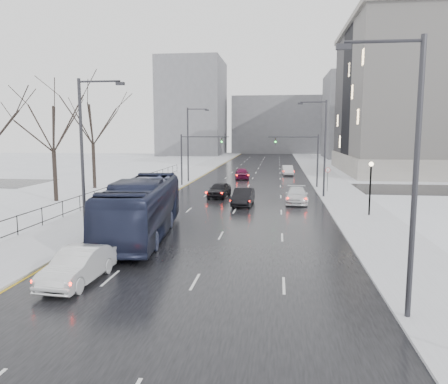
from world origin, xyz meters
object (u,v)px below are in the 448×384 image
at_px(streetlight_l_near, 85,151).
at_px(sedan_right_near, 243,197).
at_px(no_uturn_sign, 328,172).
at_px(sedan_center_near, 219,190).
at_px(streetlight_r_mid, 323,144).
at_px(sedan_right_distant, 288,170).
at_px(streetlight_r_near, 409,166).
at_px(lamppost_r_mid, 370,181).
at_px(streetlight_l_far, 190,141).
at_px(sedan_left_near, 78,266).
at_px(bus, 142,208).
at_px(tree_park_d, 56,202).
at_px(sedan_right_far, 297,195).
at_px(sedan_center_far, 242,173).
at_px(mast_signal_left, 190,154).
at_px(tree_park_e, 95,189).
at_px(mast_signal_right, 309,154).

height_order(streetlight_l_near, sedan_right_near, streetlight_l_near).
xyz_separation_m(no_uturn_sign, sedan_center_near, (-11.59, -5.06, -1.48)).
height_order(streetlight_r_mid, sedan_right_distant, streetlight_r_mid).
distance_m(streetlight_r_near, lamppost_r_mid, 20.38).
xyz_separation_m(streetlight_l_near, streetlight_l_far, (0.00, 32.00, 0.00)).
bearing_deg(sedan_left_near, bus, 91.93).
bearing_deg(no_uturn_sign, sedan_left_near, -114.39).
xyz_separation_m(tree_park_d, streetlight_r_mid, (25.97, 6.00, 5.62)).
bearing_deg(streetlight_l_far, sedan_center_near, -66.12).
xyz_separation_m(sedan_right_far, sedan_right_distant, (-0.30, 27.79, 0.01)).
height_order(streetlight_r_mid, bus, streetlight_r_mid).
distance_m(sedan_right_near, sedan_right_distant, 30.06).
distance_m(streetlight_l_near, sedan_center_far, 38.06).
xyz_separation_m(streetlight_r_near, streetlight_l_near, (-16.33, 10.00, 0.00)).
height_order(mast_signal_left, no_uturn_sign, mast_signal_left).
xyz_separation_m(tree_park_e, streetlight_l_near, (10.03, -24.00, 5.62)).
distance_m(tree_park_e, sedan_center_near, 16.63).
bearing_deg(sedan_left_near, sedan_center_near, 87.03).
bearing_deg(streetlight_l_near, mast_signal_right, 61.04).
xyz_separation_m(tree_park_e, sedan_center_far, (16.66, 13.17, 0.85)).
bearing_deg(bus, sedan_right_near, 60.84).
xyz_separation_m(tree_park_d, tree_park_e, (-0.40, 10.00, 0.00)).
height_order(tree_park_e, sedan_center_far, tree_park_e).
distance_m(streetlight_r_mid, streetlight_l_far, 20.27).
bearing_deg(sedan_right_distant, lamppost_r_mid, -84.23).
relative_size(tree_park_d, tree_park_e, 0.93).
bearing_deg(sedan_right_distant, streetlight_l_near, -110.94).
relative_size(lamppost_r_mid, sedan_left_near, 0.90).
relative_size(tree_park_e, streetlight_l_far, 1.35).
xyz_separation_m(tree_park_e, mast_signal_right, (25.53, 4.00, 4.11)).
distance_m(no_uturn_sign, sedan_right_distant, 20.29).
bearing_deg(streetlight_l_near, streetlight_l_far, 90.00).
bearing_deg(lamppost_r_mid, sedan_right_near, 158.56).
height_order(streetlight_r_near, sedan_center_near, streetlight_r_near).
bearing_deg(bus, mast_signal_right, 59.19).
relative_size(tree_park_d, bus, 0.93).
distance_m(no_uturn_sign, sedan_right_far, 8.93).
height_order(tree_park_e, sedan_right_near, tree_park_e).
bearing_deg(mast_signal_right, streetlight_r_near, -88.73).
relative_size(mast_signal_right, mast_signal_left, 1.00).
height_order(streetlight_r_near, streetlight_l_near, same).
xyz_separation_m(mast_signal_right, sedan_right_distant, (-2.16, 15.82, -3.31)).
xyz_separation_m(mast_signal_right, sedan_right_near, (-6.83, -13.88, -3.28)).
distance_m(tree_park_d, sedan_left_near, 25.14).
relative_size(tree_park_d, mast_signal_left, 1.92).
relative_size(lamppost_r_mid, no_uturn_sign, 1.59).
relative_size(streetlight_l_far, mast_signal_right, 1.54).
bearing_deg(bus, lamppost_r_mid, 22.80).
xyz_separation_m(tree_park_d, streetlight_r_near, (25.97, -24.00, 5.62)).
distance_m(tree_park_d, tree_park_e, 10.01).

